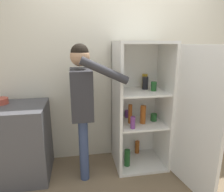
{
  "coord_description": "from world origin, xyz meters",
  "views": [
    {
      "loc": [
        -0.59,
        -1.78,
        1.66
      ],
      "look_at": [
        -0.18,
        0.64,
        1.0
      ],
      "focal_mm": 32.0,
      "sensor_mm": 36.0,
      "label": 1
    }
  ],
  "objects": [
    {
      "name": "wall_back",
      "position": [
        0.0,
        0.98,
        1.27
      ],
      "size": [
        7.0,
        0.06,
        2.55
      ],
      "color": "silver",
      "rests_on": "ground_plane"
    },
    {
      "name": "refrigerator",
      "position": [
        0.31,
        0.54,
        0.83
      ],
      "size": [
        0.84,
        1.26,
        1.67
      ],
      "color": "white",
      "rests_on": "ground_plane"
    },
    {
      "name": "person",
      "position": [
        -0.55,
        0.5,
        1.04
      ],
      "size": [
        0.63,
        0.57,
        1.65
      ],
      "color": "#384770",
      "rests_on": "ground_plane"
    },
    {
      "name": "counter",
      "position": [
        -1.35,
        0.61,
        0.47
      ],
      "size": [
        0.72,
        0.64,
        0.94
      ],
      "color": "#4C4C51",
      "rests_on": "ground_plane"
    },
    {
      "name": "bowl",
      "position": [
        -1.53,
        0.72,
        0.97
      ],
      "size": [
        0.19,
        0.19,
        0.07
      ],
      "color": "#B24738",
      "rests_on": "counter"
    }
  ]
}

